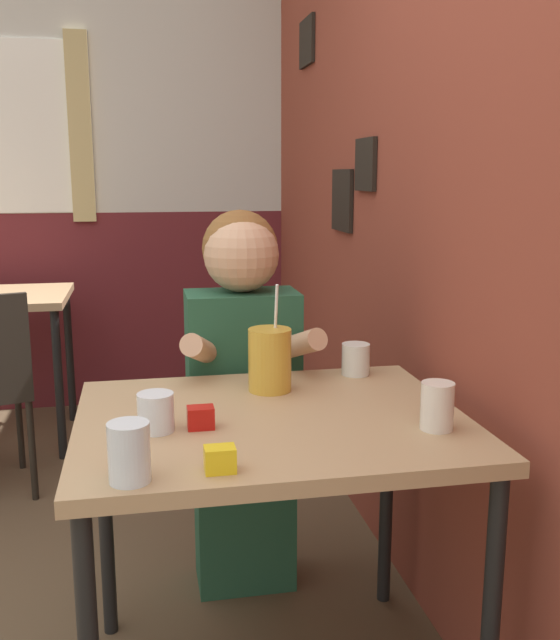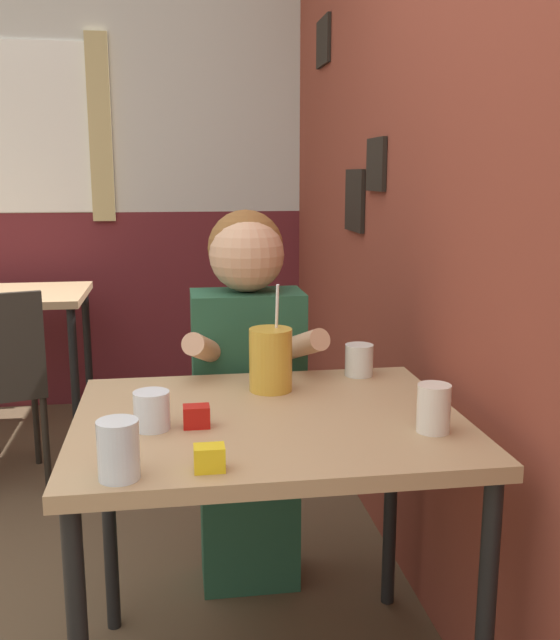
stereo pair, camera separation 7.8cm
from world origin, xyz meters
name	(u,v)px [view 2 (the right image)]	position (x,y,z in m)	size (l,w,h in m)	color
brick_wall_right	(371,163)	(1.18, 1.38, 1.35)	(0.08, 4.76, 2.70)	brown
back_wall	(91,165)	(-0.01, 2.79, 1.36)	(5.30, 0.09, 2.70)	silver
main_table	(269,446)	(0.63, 0.27, 0.67)	(0.91, 0.74, 0.75)	tan
background_table	(15,313)	(-0.35, 2.25, 0.64)	(0.68, 0.62, 0.75)	tan
person_seated	(248,387)	(0.64, 0.80, 0.66)	(0.42, 0.42, 1.21)	#235138
cocktail_pitcher	(271,360)	(0.66, 0.47, 0.83)	(0.11, 0.11, 0.29)	gold
glass_near_pitcher	(152,410)	(0.36, 0.22, 0.79)	(0.08, 0.08, 0.09)	silver
glass_center	(359,360)	(0.93, 0.58, 0.79)	(0.08, 0.08, 0.09)	silver
glass_far_side	(434,408)	(0.98, 0.11, 0.80)	(0.07, 0.07, 0.11)	silver
glass_by_brick	(118,450)	(0.30, -0.04, 0.80)	(0.08, 0.08, 0.11)	silver
condiment_ketchup	(196,416)	(0.46, 0.22, 0.77)	(0.06, 0.04, 0.05)	#B7140F
condiment_mustard	(209,458)	(0.47, -0.03, 0.77)	(0.06, 0.04, 0.05)	yellow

